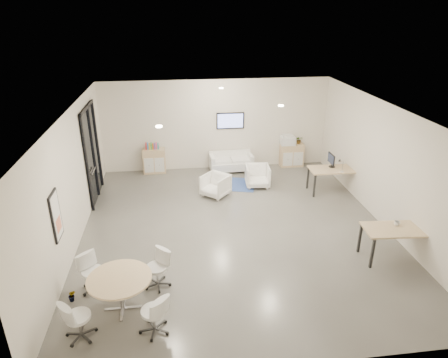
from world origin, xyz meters
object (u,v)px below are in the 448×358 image
Objects in this scene: desk_rear at (333,171)px; desk_front at (396,232)px; sideboard_right at (292,155)px; round_table at (120,281)px; loveseat at (231,162)px; sideboard_left at (154,161)px; armchair_left at (215,184)px; armchair_right at (258,175)px.

desk_rear is 0.98× the size of desk_front.
round_table is (-5.44, -7.02, 0.24)m from sideboard_right.
sideboard_left is at bearing 174.24° from loveseat.
armchair_left is at bearing -47.99° from sideboard_left.
armchair_right is at bearing 122.17° from desk_front.
sideboard_left is 8.32m from desk_front.
armchair_right is 5.00m from desk_front.
sideboard_left reaches higher than desk_front.
sideboard_right is 0.54× the size of desk_front.
armchair_left is 0.97× the size of armchair_right.
desk_front is (0.06, -3.71, -0.00)m from desk_rear.
desk_front reaches higher than armchair_left.
desk_front is (2.33, -4.42, 0.31)m from armchair_right.
armchair_right is 0.50× the size of desk_front.
armchair_right is at bearing 163.74° from desk_rear.
armchair_left is 5.43m from desk_front.
sideboard_left reaches higher than sideboard_right.
sideboard_left reaches higher than armchair_right.
desk_rear is (3.72, -0.18, 0.32)m from armchair_left.
sideboard_left is at bearing 137.77° from desk_front.
round_table is (-0.43, -7.02, 0.23)m from sideboard_left.
armchair_left is at bearing -113.72° from loveseat.
desk_rear is (0.65, -2.33, 0.28)m from sideboard_right.
sideboard_right is 1.08× the size of armchair_right.
desk_front is at bearing -88.06° from desk_rear.
sideboard_right reaches higher than armchair_right.
sideboard_left is 6.13m from desk_rear.
loveseat is 7.56m from round_table.
sideboard_right is at bearing 101.05° from desk_front.
sideboard_right is 0.55× the size of loveseat.
armchair_left is 5.42m from round_table.
armchair_right is 0.52× the size of desk_rear.
round_table is (-3.15, -6.87, 0.36)m from loveseat.
sideboard_left is 0.72× the size of round_table.
round_table is (-6.15, -0.98, -0.04)m from desk_front.
armchair_left is 3.74m from desk_rear.
round_table reaches higher than loveseat.
desk_rear is 1.23× the size of round_table.
sideboard_right is 0.69× the size of round_table.
sideboard_left is 1.04× the size of sideboard_right.
round_table is at bearing -117.14° from loveseat.
desk_rear is 3.71m from desk_front.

